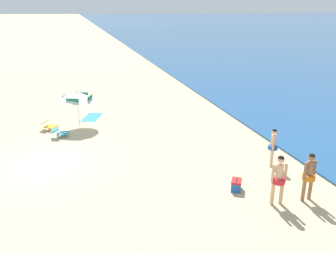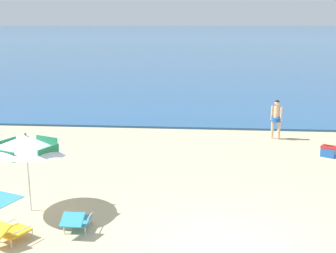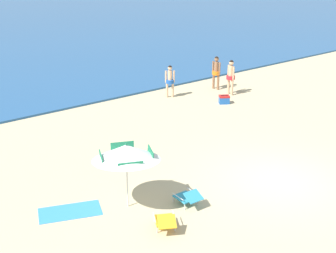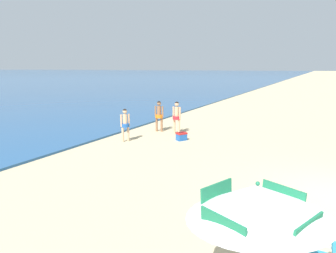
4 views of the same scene
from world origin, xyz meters
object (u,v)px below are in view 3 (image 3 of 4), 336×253
person_standing_beside (231,75)px  beach_towel (70,212)px  lounge_chair_under_umbrella (165,221)px  beach_umbrella_striped_main (126,152)px  person_wading_in (170,79)px  cooler_box (224,99)px  person_standing_near_shore (216,70)px  lounge_chair_beside_umbrella (188,197)px

person_standing_beside → beach_towel: bearing=-154.7°
lounge_chair_under_umbrella → person_standing_beside: bearing=38.5°
beach_umbrella_striped_main → person_wading_in: size_ratio=1.69×
beach_towel → cooler_box: bearing=23.9°
person_wading_in → lounge_chair_under_umbrella: bearing=-127.5°
cooler_box → beach_towel: 11.33m
person_standing_near_shore → person_wading_in: bearing=173.3°
lounge_chair_beside_umbrella → lounge_chair_under_umbrella: bearing=-154.3°
person_wading_in → cooler_box: (1.51, -2.35, -0.74)m
lounge_chair_under_umbrella → person_wading_in: 11.76m
lounge_chair_beside_umbrella → person_standing_near_shore: (8.61, 8.37, 0.74)m
person_wading_in → beach_towel: 11.28m
lounge_chair_under_umbrella → cooler_box: (8.65, 6.98, -0.07)m
lounge_chair_under_umbrella → person_standing_near_shore: (9.92, 9.00, 0.74)m
lounge_chair_under_umbrella → person_standing_near_shore: size_ratio=0.59×
beach_umbrella_striped_main → lounge_chair_under_umbrella: (0.17, -1.64, -1.49)m
lounge_chair_under_umbrella → person_standing_beside: (9.88, 7.86, 0.76)m
person_standing_beside → beach_umbrella_striped_main: bearing=-148.3°
lounge_chair_beside_umbrella → person_standing_beside: (8.57, 7.23, 0.76)m
person_standing_beside → beach_towel: person_standing_beside is taller
person_standing_near_shore → person_standing_beside: (-0.04, -1.14, 0.02)m
person_standing_near_shore → beach_towel: bearing=-150.4°
lounge_chair_under_umbrella → beach_towel: lounge_chair_under_umbrella is taller
person_standing_near_shore → person_wading_in: person_standing_near_shore is taller
person_wading_in → cooler_box: size_ratio=2.70×
person_standing_near_shore → person_standing_beside: person_standing_beside is taller
lounge_chair_beside_umbrella → cooler_box: bearing=40.8°
person_standing_beside → person_standing_near_shore: bearing=88.0°
person_standing_beside → cooler_box: person_standing_beside is taller
lounge_chair_under_umbrella → cooler_box: 11.11m
person_standing_near_shore → person_standing_beside: bearing=-92.0°
beach_umbrella_striped_main → lounge_chair_under_umbrella: beach_umbrella_striped_main is taller
person_standing_beside → cooler_box: size_ratio=2.96×
person_standing_near_shore → person_standing_beside: size_ratio=0.98×
lounge_chair_under_umbrella → cooler_box: bearing=38.9°
cooler_box → beach_umbrella_striped_main: bearing=-148.9°
beach_umbrella_striped_main → cooler_box: bearing=31.1°
lounge_chair_beside_umbrella → person_standing_near_shore: person_standing_near_shore is taller
lounge_chair_beside_umbrella → person_standing_beside: bearing=40.2°
beach_umbrella_striped_main → beach_towel: size_ratio=1.53×
lounge_chair_beside_umbrella → cooler_box: 9.71m
lounge_chair_beside_umbrella → person_standing_near_shore: bearing=44.2°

